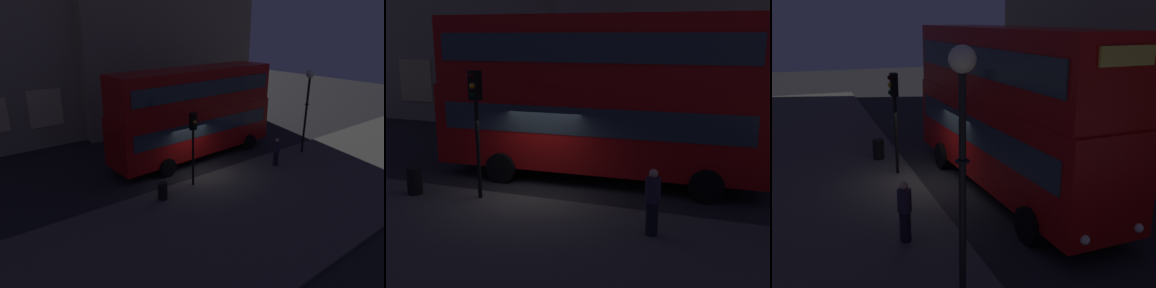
{
  "view_description": "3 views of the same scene",
  "coord_description": "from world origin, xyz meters",
  "views": [
    {
      "loc": [
        -11.2,
        -13.94,
        8.0
      ],
      "look_at": [
        0.13,
        0.83,
        1.51
      ],
      "focal_mm": 32.12,
      "sensor_mm": 36.0,
      "label": 1
    },
    {
      "loc": [
        6.11,
        -12.84,
        4.95
      ],
      "look_at": [
        1.03,
        1.2,
        1.47
      ],
      "focal_mm": 43.99,
      "sensor_mm": 36.0,
      "label": 2
    },
    {
      "loc": [
        14.77,
        -4.3,
        5.85
      ],
      "look_at": [
        0.14,
        1.08,
        1.45
      ],
      "focal_mm": 41.67,
      "sensor_mm": 36.0,
      "label": 3
    }
  ],
  "objects": [
    {
      "name": "double_decker_bus",
      "position": [
        1.38,
        2.17,
        3.11
      ],
      "size": [
        11.25,
        3.14,
        5.59
      ],
      "rotation": [
        0.0,
        0.0,
        0.04
      ],
      "color": "#B20F0F",
      "rests_on": "ground"
    },
    {
      "name": "pedestrian",
      "position": [
        4.14,
        -2.04,
        0.98
      ],
      "size": [
        0.38,
        0.38,
        1.69
      ],
      "rotation": [
        0.0,
        0.0,
        3.64
      ],
      "color": "black",
      "rests_on": "sidewalk_slab"
    },
    {
      "name": "ground_plane",
      "position": [
        0.0,
        0.0,
        0.0
      ],
      "size": [
        80.0,
        80.0,
        0.0
      ],
      "primitive_type": "plane",
      "color": "#232326"
    },
    {
      "name": "sidewalk_slab",
      "position": [
        0.0,
        -4.76,
        0.06
      ],
      "size": [
        44.0,
        8.53,
        0.12
      ],
      "primitive_type": "cube",
      "color": "#4C4944",
      "rests_on": "ground"
    },
    {
      "name": "litter_bin",
      "position": [
        -3.39,
        -1.47,
        0.54
      ],
      "size": [
        0.46,
        0.46,
        0.84
      ],
      "primitive_type": "cylinder",
      "color": "black",
      "rests_on": "sidewalk_slab"
    },
    {
      "name": "traffic_light_near_kerb",
      "position": [
        -1.29,
        -1.13,
        2.88
      ],
      "size": [
        0.32,
        0.36,
        3.83
      ],
      "rotation": [
        0.0,
        0.0,
        -0.01
      ],
      "color": "black",
      "rests_on": "sidewalk_slab"
    }
  ]
}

